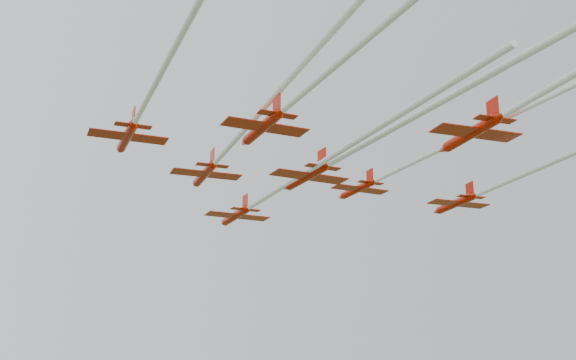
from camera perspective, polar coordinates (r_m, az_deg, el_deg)
jet_lead at (r=92.10m, az=-0.45°, el=-0.55°), size 20.17×65.30×2.84m
jet_row2_left at (r=76.83m, az=-3.48°, el=3.97°), size 23.33×62.52×2.67m
jet_row2_right at (r=87.40m, az=11.19°, el=2.02°), size 17.76×61.35×2.43m
jet_row3_left at (r=65.67m, az=-10.17°, el=7.97°), size 21.31×60.70×2.55m
jet_row3_mid at (r=78.73m, az=4.89°, el=2.19°), size 14.30×48.21×2.85m
jet_row3_right at (r=86.06m, az=17.97°, el=0.35°), size 19.90×51.97×2.44m
jet_row4_left at (r=54.29m, az=5.55°, el=10.46°), size 19.79×65.29×2.50m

